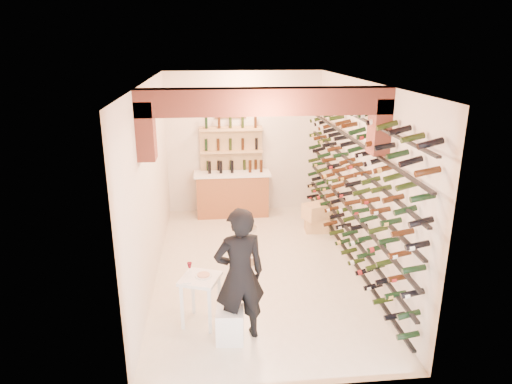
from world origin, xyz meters
The scene contains 11 objects.
ground centered at (0.00, 0.00, 0.00)m, with size 6.00×6.00×0.00m, color beige.
room_shell centered at (0.00, -0.26, 2.25)m, with size 3.52×6.02×3.21m.
wine_rack centered at (1.53, 0.00, 1.55)m, with size 0.32×5.70×2.56m.
back_counter centered at (-0.30, 2.65, 0.53)m, with size 1.70×0.62×1.29m.
back_shelving centered at (-0.30, 2.89, 1.17)m, with size 1.40×0.31×2.73m.
tasting_table centered at (-0.97, -1.60, 0.59)m, with size 0.64×0.64×0.87m.
white_stool centered at (-0.58, -2.03, 0.22)m, with size 0.36×0.36×0.45m, color white.
person centered at (-0.44, -1.97, 0.92)m, with size 0.67×0.44×1.85m, color black.
chrome_barstool centered at (-0.18, 0.13, 0.42)m, with size 0.37×0.37×0.72m.
crate_lower centered at (1.40, 1.49, 0.14)m, with size 0.48×0.33×0.29m, color tan.
crate_upper centered at (1.40, 1.49, 0.45)m, with size 0.55×0.38×0.32m, color tan.
Camera 1 is at (-0.77, -7.27, 3.79)m, focal length 32.27 mm.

